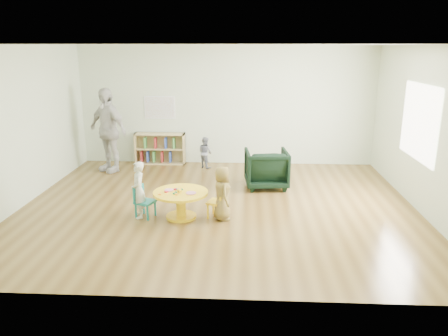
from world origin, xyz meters
name	(u,v)px	position (x,y,z in m)	size (l,w,h in m)	color
room	(219,100)	(0.01, 0.00, 1.89)	(7.10, 7.00, 2.80)	brown
activity_table	(181,200)	(-0.58, -0.59, 0.32)	(0.91, 0.91, 0.50)	yellow
kid_chair_left	(143,200)	(-1.22, -0.58, 0.29)	(0.37, 0.37, 0.54)	#167A74
kid_chair_right	(219,201)	(0.05, -0.55, 0.29)	(0.36, 0.36, 0.53)	yellow
bookshelf	(160,149)	(-1.61, 2.86, 0.37)	(1.20, 0.30, 0.75)	tan
alphabet_poster	(160,107)	(-1.60, 2.98, 1.35)	(0.74, 0.01, 0.54)	white
armchair	(266,169)	(0.90, 1.14, 0.39)	(0.83, 0.85, 0.78)	black
child_left	(138,190)	(-1.29, -0.60, 0.48)	(0.35, 0.23, 0.96)	silver
child_right	(222,193)	(0.11, -0.63, 0.45)	(0.44, 0.29, 0.91)	gold
toddler	(205,152)	(-0.48, 2.54, 0.37)	(0.36, 0.28, 0.73)	#19243E
adult_caretaker	(108,130)	(-2.63, 2.15, 0.95)	(1.11, 0.46, 1.90)	silver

